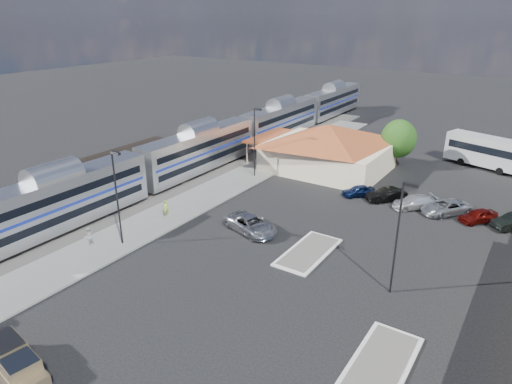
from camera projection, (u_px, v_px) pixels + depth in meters
The scene contains 22 objects.
ground at pixel (258, 250), 40.97m from camera, with size 280.00×280.00×0.00m, color black.
railbed at pixel (154, 180), 57.88m from camera, with size 16.00×100.00×0.12m, color #4C4944.
platform at pixel (199, 200), 51.72m from camera, with size 5.50×92.00×0.18m, color gray.
passenger_train at pixel (200, 152), 59.67m from camera, with size 3.00×104.00×5.55m.
freight_cars at pixel (125, 166), 57.27m from camera, with size 2.80×46.00×4.00m.
station_depot at pixel (328, 147), 60.79m from camera, with size 18.35×12.24×6.20m.
traffic_island_south at pixel (308, 252), 40.45m from camera, with size 3.30×7.50×0.21m.
traffic_island_north at pixel (380, 364), 27.58m from camera, with size 3.30×7.50×0.21m.
lamp_plat_s at pixel (117, 191), 39.90m from camera, with size 1.08×0.25×9.00m.
lamp_plat_n at pixel (255, 137), 56.99m from camera, with size 1.08×0.25×9.00m.
lamp_lot at pixel (399, 230), 32.83m from camera, with size 1.08×0.25×9.00m.
tree_depot at pixel (399, 139), 61.26m from camera, with size 4.71×4.71×6.63m.
pickup_truck at pixel (15, 363), 26.63m from camera, with size 5.38×2.66×1.78m.
suv at pixel (251, 224), 44.04m from camera, with size 2.70×5.85×1.62m, color #A7A8AF.
coach_bus at pixel (497, 153), 60.63m from camera, with size 13.52×6.73×4.26m.
person_a at pixel (166, 208), 46.95m from camera, with size 0.65×0.42×1.77m, color #BAD542.
person_b at pixel (89, 236), 41.29m from camera, with size 0.80×0.63×1.65m, color silver.
parked_car_a at pixel (358, 191), 52.71m from camera, with size 1.53×3.79×1.29m, color #0C1A40.
parked_car_b at pixel (386, 195), 51.28m from camera, with size 1.59×4.55×1.50m, color black.
parked_car_c at pixel (414, 202), 49.43m from camera, with size 1.98×4.88×1.42m, color silver.
parked_car_d at pixel (446, 207), 48.01m from camera, with size 2.49×5.40×1.50m, color #9A9FA3.
parked_car_e at pixel (478, 216), 46.17m from camera, with size 1.63×4.05×1.38m, color maroon.
Camera 1 is at (19.66, -30.34, 19.98)m, focal length 32.00 mm.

